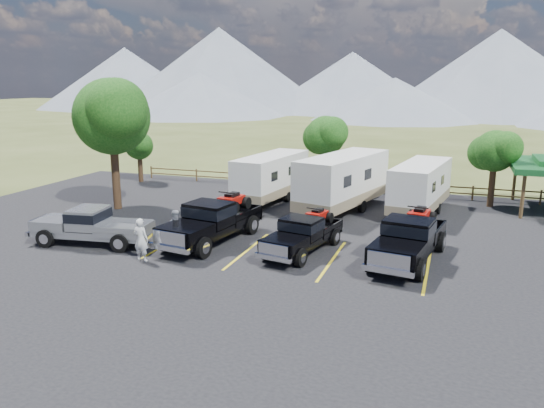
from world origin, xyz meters
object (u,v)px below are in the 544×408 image
(rig_right, at_px, (410,238))
(rig_left, at_px, (213,220))
(pickup_silver, at_px, (92,225))
(trailer_left, at_px, (271,177))
(trailer_center, at_px, (343,182))
(person_b, at_px, (177,229))
(tree_big_nw, at_px, (111,116))
(person_a, at_px, (141,240))
(rig_center, at_px, (303,233))
(trailer_right, at_px, (420,187))

(rig_right, bearing_deg, rig_left, -169.43)
(pickup_silver, bearing_deg, rig_left, 105.51)
(rig_left, distance_m, trailer_left, 9.23)
(trailer_center, distance_m, person_b, 11.19)
(tree_big_nw, bearing_deg, person_a, -49.24)
(tree_big_nw, xyz_separation_m, person_a, (6.74, -7.82, -4.60))
(trailer_left, bearing_deg, rig_right, -35.56)
(rig_left, bearing_deg, tree_big_nw, 162.13)
(rig_right, bearing_deg, rig_center, -167.31)
(trailer_center, relative_size, person_b, 5.37)
(trailer_left, height_order, trailer_center, trailer_center)
(rig_center, xyz_separation_m, trailer_center, (0.09, 8.17, 0.88))
(tree_big_nw, relative_size, trailer_left, 0.91)
(rig_right, xyz_separation_m, person_a, (-10.94, -3.85, -0.08))
(trailer_left, relative_size, trailer_center, 0.90)
(trailer_left, xyz_separation_m, pickup_silver, (-5.03, -11.48, -0.65))
(rig_left, distance_m, rig_center, 4.57)
(rig_right, xyz_separation_m, person_b, (-10.42, -1.65, -0.14))
(rig_right, distance_m, person_a, 11.60)
(tree_big_nw, relative_size, rig_left, 1.14)
(person_b, bearing_deg, trailer_center, 19.51)
(trailer_left, relative_size, trailer_right, 1.01)
(rig_left, xyz_separation_m, rig_center, (4.57, -0.04, -0.19))
(rig_center, relative_size, person_a, 2.98)
(person_a, bearing_deg, rig_left, -113.98)
(trailer_center, distance_m, pickup_silver, 14.39)
(tree_big_nw, distance_m, pickup_silver, 8.60)
(rig_left, distance_m, trailer_right, 12.85)
(rig_left, height_order, trailer_center, trailer_center)
(tree_big_nw, bearing_deg, person_b, -37.71)
(trailer_left, distance_m, trailer_right, 9.29)
(pickup_silver, relative_size, person_b, 3.39)
(rig_center, bearing_deg, person_b, -155.34)
(rig_right, xyz_separation_m, pickup_silver, (-14.50, -2.53, -0.12))
(trailer_center, xyz_separation_m, person_a, (-6.36, -11.71, -0.80))
(trailer_center, height_order, pickup_silver, trailer_center)
(rig_center, distance_m, trailer_right, 10.21)
(trailer_center, bearing_deg, person_b, -106.65)
(rig_center, bearing_deg, person_a, -139.03)
(tree_big_nw, bearing_deg, trailer_left, 31.22)
(rig_right, xyz_separation_m, trailer_right, (-0.18, 8.83, 0.51))
(person_b, bearing_deg, person_a, -142.46)
(rig_center, distance_m, trailer_left, 10.45)
(rig_center, relative_size, pickup_silver, 0.93)
(trailer_left, xyz_separation_m, trailer_right, (9.28, -0.12, -0.01))
(tree_big_nw, xyz_separation_m, pickup_silver, (3.19, -6.50, -4.64))
(trailer_left, bearing_deg, person_b, -87.28)
(rig_right, height_order, trailer_right, trailer_right)
(rig_center, xyz_separation_m, person_b, (-5.74, -1.35, 0.02))
(trailer_center, xyz_separation_m, person_b, (-5.83, -9.51, -0.86))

